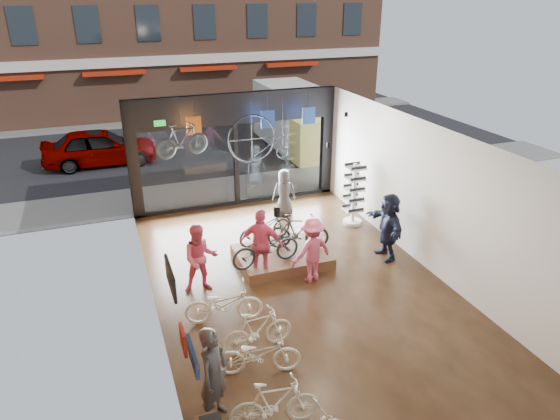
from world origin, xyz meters
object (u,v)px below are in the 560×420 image
display_platform (282,257)px  customer_4 (284,193)px  floor_bike_1 (275,404)px  display_bike_mid (298,231)px  customer_1 (200,258)px  floor_bike_4 (224,304)px  customer_2 (261,244)px  display_bike_left (266,247)px  sunglasses_rack (354,194)px  customer_3 (312,250)px  street_car (100,147)px  display_bike_right (265,227)px  customer_5 (388,226)px  floor_bike_2 (259,354)px  box_truck (301,121)px  customer_0 (214,375)px  hung_bike (182,140)px  penny_farthing (262,140)px  floor_bike_3 (257,330)px

display_platform → customer_4: 3.14m
floor_bike_1 → display_bike_mid: 5.85m
display_platform → customer_1: (-2.32, -0.63, 0.73)m
floor_bike_4 → customer_2: 2.12m
floor_bike_4 → display_bike_left: size_ratio=0.93×
floor_bike_1 → sunglasses_rack: sunglasses_rack is taller
customer_3 → sunglasses_rack: sunglasses_rack is taller
street_car → display_bike_right: street_car is taller
display_bike_right → customer_5: bearing=-132.1°
customer_1 → customer_5: (5.10, -0.12, 0.06)m
display_platform → customer_1: bearing=-164.9°
floor_bike_2 → customer_4: 7.39m
floor_bike_2 → floor_bike_4: floor_bike_4 is taller
box_truck → customer_3: size_ratio=4.05×
display_bike_right → customer_4: customer_4 is taller
customer_0 → customer_4: (4.09, 7.50, -0.13)m
box_truck → customer_1: 12.08m
floor_bike_4 → customer_2: size_ratio=0.92×
floor_bike_4 → display_bike_right: display_bike_right is taller
display_bike_left → customer_3: customer_3 is taller
customer_4 → hung_bike: size_ratio=0.99×
floor_bike_1 → penny_farthing: bearing=-8.9°
floor_bike_2 → display_bike_mid: bearing=-17.2°
floor_bike_2 → customer_3: (2.27, 2.73, 0.44)m
box_truck → sunglasses_rack: 8.01m
display_bike_mid → street_car: bearing=43.7°
display_bike_mid → penny_farthing: size_ratio=0.87×
customer_1 → box_truck: bearing=61.3°
display_bike_left → customer_5: customer_5 is taller
street_car → customer_2: bearing=-162.1°
display_platform → sunglasses_rack: 3.42m
floor_bike_3 → penny_farthing: (2.28, 6.49, 2.04)m
street_car → customer_5: (7.04, -11.13, 0.16)m
customer_0 → sunglasses_rack: size_ratio=0.92×
customer_4 → customer_5: (1.63, -3.60, 0.16)m
customer_2 → customer_4: 3.87m
customer_0 → penny_farthing: penny_farthing is taller
display_bike_mid → customer_5: (2.28, -0.81, 0.13)m
floor_bike_3 → customer_3: (2.09, 2.07, 0.41)m
display_bike_right → hung_bike: (-1.81, 1.85, 2.18)m
street_car → customer_2: customer_2 is taller
floor_bike_2 → customer_5: size_ratio=0.86×
floor_bike_4 → display_bike_mid: size_ratio=1.02×
display_bike_mid → customer_4: customer_4 is taller
floor_bike_4 → street_car: bearing=20.8°
customer_0 → customer_4: 8.55m
street_car → customer_1: 11.18m
customer_3 → customer_4: size_ratio=1.10×
street_car → floor_bike_3: (2.53, -13.59, -0.32)m
street_car → penny_farthing: (4.81, -7.10, 1.72)m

